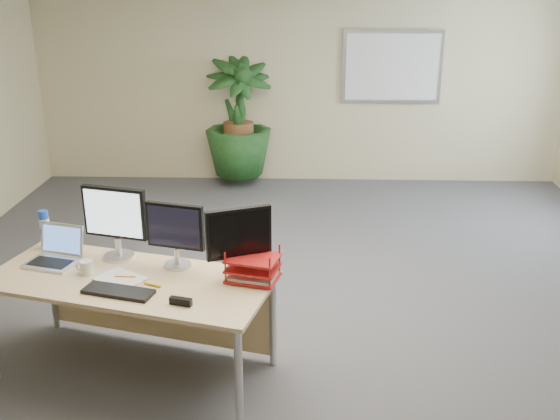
{
  "coord_description": "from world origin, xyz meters",
  "views": [
    {
      "loc": [
        0.02,
        -4.33,
        2.64
      ],
      "look_at": [
        -0.14,
        0.35,
        0.89
      ],
      "focal_mm": 40.0,
      "sensor_mm": 36.0,
      "label": 1
    }
  ],
  "objects_px": {
    "desk": "(138,292)",
    "monitor_right": "(175,231)",
    "monitor_left": "(115,218)",
    "floor_plant": "(239,131)",
    "laptop": "(56,253)"
  },
  "relations": [
    {
      "from": "desk",
      "to": "laptop",
      "type": "xyz_separation_m",
      "value": [
        -0.61,
        0.15,
        0.22
      ]
    },
    {
      "from": "desk",
      "to": "monitor_right",
      "type": "relative_size",
      "value": 4.44
    },
    {
      "from": "monitor_left",
      "to": "monitor_right",
      "type": "distance_m",
      "value": 0.47
    },
    {
      "from": "desk",
      "to": "floor_plant",
      "type": "height_order",
      "value": "floor_plant"
    },
    {
      "from": "desk",
      "to": "floor_plant",
      "type": "bearing_deg",
      "value": 85.85
    },
    {
      "from": "floor_plant",
      "to": "monitor_right",
      "type": "bearing_deg",
      "value": -90.5
    },
    {
      "from": "floor_plant",
      "to": "monitor_right",
      "type": "height_order",
      "value": "floor_plant"
    },
    {
      "from": "desk",
      "to": "monitor_left",
      "type": "xyz_separation_m",
      "value": [
        -0.18,
        0.22,
        0.46
      ]
    },
    {
      "from": "monitor_right",
      "to": "floor_plant",
      "type": "bearing_deg",
      "value": 89.5
    },
    {
      "from": "monitor_left",
      "to": "laptop",
      "type": "distance_m",
      "value": 0.5
    },
    {
      "from": "desk",
      "to": "laptop",
      "type": "relative_size",
      "value": 5.04
    },
    {
      "from": "floor_plant",
      "to": "monitor_left",
      "type": "distance_m",
      "value": 4.0
    },
    {
      "from": "desk",
      "to": "floor_plant",
      "type": "distance_m",
      "value": 4.2
    },
    {
      "from": "desk",
      "to": "monitor_right",
      "type": "xyz_separation_m",
      "value": [
        0.27,
        0.1,
        0.42
      ]
    },
    {
      "from": "monitor_right",
      "to": "laptop",
      "type": "bearing_deg",
      "value": 176.43
    }
  ]
}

